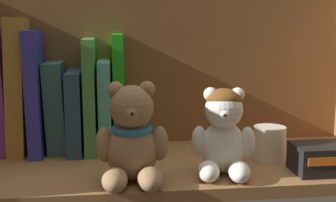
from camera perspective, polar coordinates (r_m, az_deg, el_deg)
name	(u,v)px	position (r cm, az deg, el deg)	size (l,w,h in cm)	color
shelf_board	(172,167)	(78.00, 0.46, -8.56)	(73.48, 26.90, 2.00)	olive
shelf_back_panel	(163,71)	(88.40, -0.70, 3.90)	(75.88, 1.20, 32.90)	brown
book_1	(3,91)	(86.99, -20.54, 1.26)	(2.29, 10.04, 23.15)	purple
book_2	(20,86)	(86.19, -18.54, 1.87)	(3.09, 11.74, 24.83)	#B37F31
book_3	(38,92)	(85.76, -16.42, 1.18)	(2.34, 14.33, 22.59)	#3035AD
book_4	(57,106)	(85.75, -14.13, -0.69)	(3.43, 9.90, 16.75)	#355E59
book_5	(76,110)	(85.52, -11.77, -1.18)	(2.68, 14.61, 15.14)	navy
book_6	(91,95)	(84.81, -9.94, 0.83)	(2.05, 14.42, 21.07)	#41913F
book_7	(105,105)	(85.06, -8.13, -0.52)	(2.30, 11.55, 16.91)	#52B1A6
book_8	(119,92)	(84.63, -6.39, 1.16)	(2.04, 9.60, 21.84)	#1BA118
teddy_bear_larger	(132,140)	(66.81, -4.66, -5.03)	(11.17, 11.33, 15.33)	#93704C
teddy_bear_smaller	(223,134)	(70.62, 7.15, -4.20)	(10.33, 10.77, 13.91)	white
pillar_candle	(269,143)	(80.03, 12.91, -5.35)	(5.63, 5.63, 6.00)	silver
small_product_box	(324,158)	(76.28, 19.42, -6.98)	(9.88, 6.92, 4.60)	black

